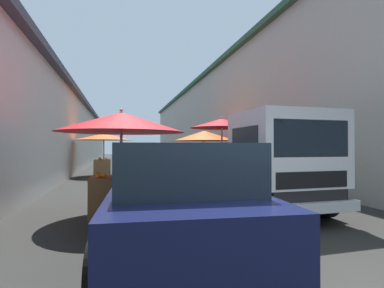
# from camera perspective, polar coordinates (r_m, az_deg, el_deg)

# --- Properties ---
(ground) EXTENTS (90.00, 90.00, 0.00)m
(ground) POSITION_cam_1_polar(r_m,az_deg,el_deg) (15.50, -7.18, -5.80)
(ground) COLOR #282826
(building_left_whitewash) EXTENTS (49.80, 7.50, 4.27)m
(building_left_whitewash) POSITION_cam_1_polar(r_m,az_deg,el_deg) (18.48, -31.59, 1.78)
(building_left_whitewash) COLOR silver
(building_left_whitewash) RESTS_ON ground
(building_right_concrete) EXTENTS (49.80, 7.50, 6.48)m
(building_right_concrete) POSITION_cam_1_polar(r_m,az_deg,el_deg) (19.93, 13.83, 4.72)
(building_right_concrete) COLOR #A39E93
(building_right_concrete) RESTS_ON ground
(fruit_stall_far_left) EXTENTS (2.11, 2.11, 2.42)m
(fruit_stall_far_left) POSITION_cam_1_polar(r_m,az_deg,el_deg) (9.84, 5.84, 1.67)
(fruit_stall_far_left) COLOR #9E9EA3
(fruit_stall_far_left) RESTS_ON ground
(fruit_stall_near_left) EXTENTS (2.18, 2.18, 2.27)m
(fruit_stall_near_left) POSITION_cam_1_polar(r_m,az_deg,el_deg) (16.01, 1.92, 0.14)
(fruit_stall_near_left) COLOR #9E9EA3
(fruit_stall_near_left) RESTS_ON ground
(fruit_stall_far_right) EXTENTS (2.57, 2.57, 2.19)m
(fruit_stall_far_right) POSITION_cam_1_polar(r_m,az_deg,el_deg) (6.20, -13.74, 2.17)
(fruit_stall_far_right) COLOR #9E9EA3
(fruit_stall_far_right) RESTS_ON ground
(fruit_stall_mid_lane) EXTENTS (2.73, 2.73, 2.15)m
(fruit_stall_mid_lane) POSITION_cam_1_polar(r_m,az_deg,el_deg) (15.10, -16.62, 0.24)
(fruit_stall_mid_lane) COLOR #9E9EA3
(fruit_stall_mid_lane) RESTS_ON ground
(fruit_stall_near_right) EXTENTS (2.81, 2.81, 2.23)m
(fruit_stall_near_right) POSITION_cam_1_polar(r_m,az_deg,el_deg) (13.60, 2.39, 0.91)
(fruit_stall_near_right) COLOR #9E9EA3
(fruit_stall_near_right) RESTS_ON ground
(hatchback_car) EXTENTS (4.00, 2.11, 1.45)m
(hatchback_car) POSITION_cam_1_polar(r_m,az_deg,el_deg) (4.09, -2.80, -10.03)
(hatchback_car) COLOR #0F1438
(hatchback_car) RESTS_ON ground
(delivery_truck) EXTENTS (4.99, 2.13, 2.08)m
(delivery_truck) POSITION_cam_1_polar(r_m,az_deg,el_deg) (6.57, 14.25, -3.79)
(delivery_truck) COLOR black
(delivery_truck) RESTS_ON ground
(vendor_by_crates) EXTENTS (0.40, 0.54, 1.52)m
(vendor_by_crates) POSITION_cam_1_polar(r_m,az_deg,el_deg) (19.09, 0.66, -2.22)
(vendor_by_crates) COLOR navy
(vendor_by_crates) RESTS_ON ground
(parked_scooter) EXTENTS (1.69, 0.38, 1.14)m
(parked_scooter) POSITION_cam_1_polar(r_m,az_deg,el_deg) (17.47, 1.27, -3.74)
(parked_scooter) COLOR black
(parked_scooter) RESTS_ON ground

